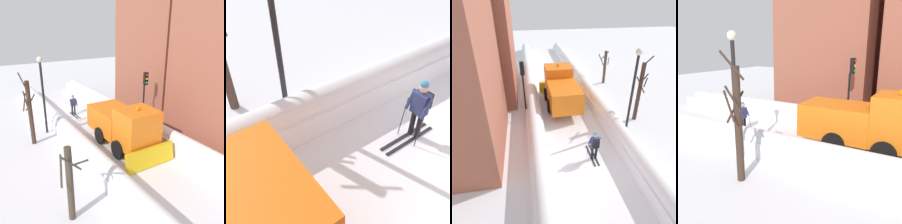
{
  "view_description": "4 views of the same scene",
  "coord_description": "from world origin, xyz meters",
  "views": [
    {
      "loc": [
        7.56,
        18.83,
        7.56
      ],
      "look_at": [
        -0.82,
        4.82,
        1.4
      ],
      "focal_mm": 37.93,
      "sensor_mm": 36.0,
      "label": 1
    },
    {
      "loc": [
        -2.73,
        5.51,
        5.32
      ],
      "look_at": [
        1.06,
        2.7,
        1.54
      ],
      "focal_mm": 43.45,
      "sensor_mm": 36.0,
      "label": 2
    },
    {
      "loc": [
        -2.83,
        -8.12,
        8.16
      ],
      "look_at": [
        -0.66,
        3.45,
        1.49
      ],
      "focal_mm": 33.49,
      "sensor_mm": 36.0,
      "label": 3
    },
    {
      "loc": [
        11.02,
        9.87,
        4.88
      ],
      "look_at": [
        0.23,
        3.51,
        1.54
      ],
      "focal_mm": 39.23,
      "sensor_mm": 36.0,
      "label": 4
    }
  ],
  "objects": [
    {
      "name": "ground_plane",
      "position": [
        0.0,
        10.0,
        0.0
      ],
      "size": [
        80.0,
        80.0,
        0.0
      ],
      "primitive_type": "plane",
      "color": "white"
    },
    {
      "name": "street_lamp",
      "position": [
        3.56,
        2.83,
        3.46
      ],
      "size": [
        0.4,
        0.4,
        5.51
      ],
      "color": "black",
      "rests_on": "ground"
    },
    {
      "name": "bare_tree_mid",
      "position": [
        5.05,
        11.46,
        1.73
      ],
      "size": [
        1.05,
        1.35,
        3.32
      ],
      "color": "#43382C",
      "rests_on": "ground"
    },
    {
      "name": "skier",
      "position": [
        0.49,
        0.46,
        1.0
      ],
      "size": [
        0.62,
        1.8,
        1.81
      ],
      "color": "black",
      "rests_on": "ground"
    },
    {
      "name": "snowbank_right",
      "position": [
        2.58,
        10.0,
        0.55
      ],
      "size": [
        1.1,
        36.0,
        1.19
      ],
      "color": "white",
      "rests_on": "ground"
    },
    {
      "name": "snowbank_left",
      "position": [
        -2.58,
        10.0,
        0.61
      ],
      "size": [
        1.1,
        36.0,
        1.28
      ],
      "color": "white",
      "rests_on": "ground"
    },
    {
      "name": "traffic_light_pole",
      "position": [
        -3.1,
        5.7,
        3.0
      ],
      "size": [
        0.28,
        0.42,
        4.27
      ],
      "color": "black",
      "rests_on": "ground"
    },
    {
      "name": "plow_truck",
      "position": [
        -0.17,
        7.37,
        1.48
      ],
      "size": [
        3.2,
        5.98,
        3.12
      ],
      "color": "orange",
      "rests_on": "ground"
    },
    {
      "name": "bare_tree_near",
      "position": [
        4.81,
        4.06,
        2.23
      ],
      "size": [
        0.91,
        1.05,
        4.79
      ],
      "color": "#3C2B21",
      "rests_on": "ground"
    }
  ]
}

